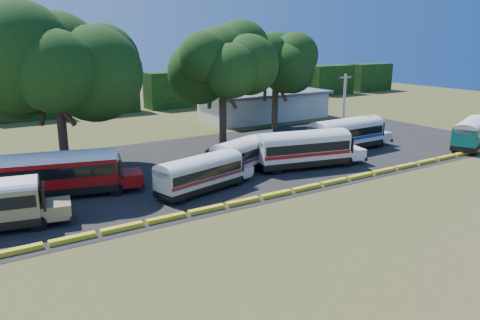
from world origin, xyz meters
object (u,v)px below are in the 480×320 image
bus_white_red (304,147)px  bus_teal (471,131)px  tree_west (56,62)px  bus_cream_west (201,172)px  bus_red (60,171)px

bus_white_red → bus_teal: size_ratio=1.11×
bus_teal → tree_west: tree_west is taller
bus_cream_west → bus_teal: bearing=-18.4°
bus_red → bus_white_red: 20.97m
bus_red → bus_cream_west: size_ratio=1.20×
bus_red → bus_teal: (41.14, -7.18, -0.18)m
bus_cream_west → bus_white_red: 11.32m
bus_white_red → bus_teal: bus_white_red is taller
bus_cream_west → bus_teal: size_ratio=0.93×
tree_west → bus_teal: bearing=-20.0°
bus_white_red → tree_west: (-18.78, 10.74, 7.70)m
bus_teal → bus_cream_west: bearing=153.8°
bus_teal → tree_west: (-39.27, 14.26, 7.85)m
bus_white_red → bus_red: bearing=-177.6°
bus_cream_west → tree_west: size_ratio=0.66×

